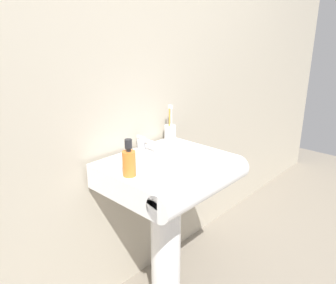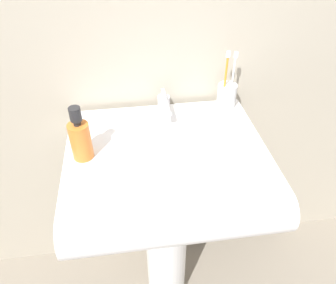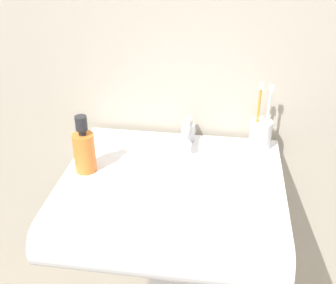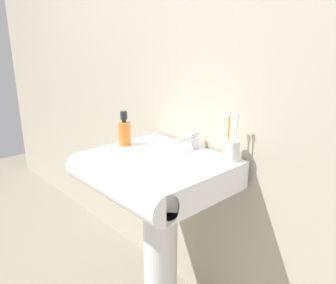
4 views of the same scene
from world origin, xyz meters
name	(u,v)px [view 4 (image 4 of 4)]	position (x,y,z in m)	size (l,w,h in m)	color
wall_back	(205,68)	(0.00, 0.28, 1.20)	(5.00, 0.05, 2.40)	#B7AD99
sink_pedestal	(160,251)	(0.00, 0.00, 0.36)	(0.16, 0.16, 0.72)	white
sink_basin	(151,172)	(0.00, -0.05, 0.78)	(0.60, 0.53, 0.12)	white
faucet	(192,141)	(0.02, 0.18, 0.88)	(0.04, 0.14, 0.07)	silver
toothbrush_cup	(232,150)	(0.24, 0.19, 0.88)	(0.07, 0.07, 0.21)	white
soap_bottle	(124,132)	(-0.24, -0.01, 0.90)	(0.06, 0.06, 0.17)	orange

